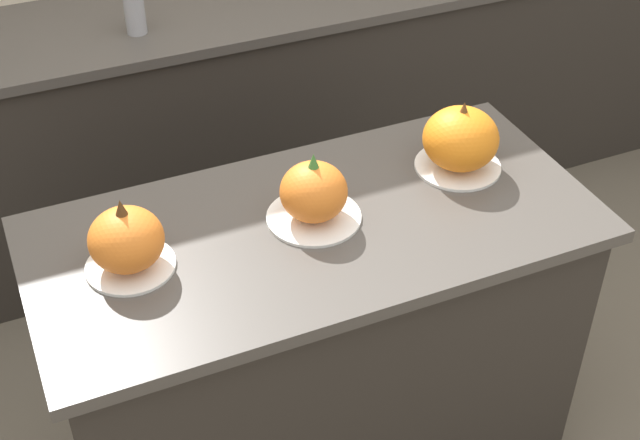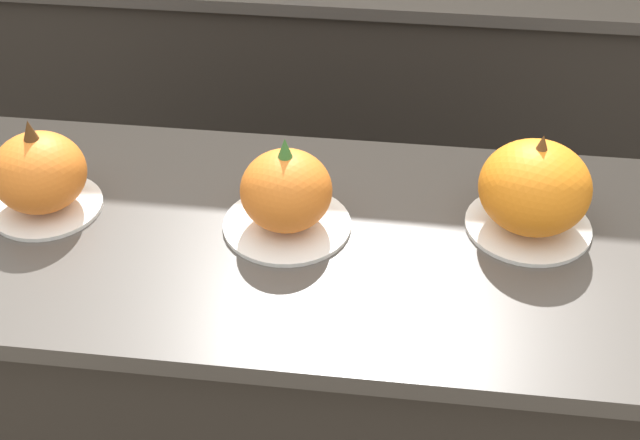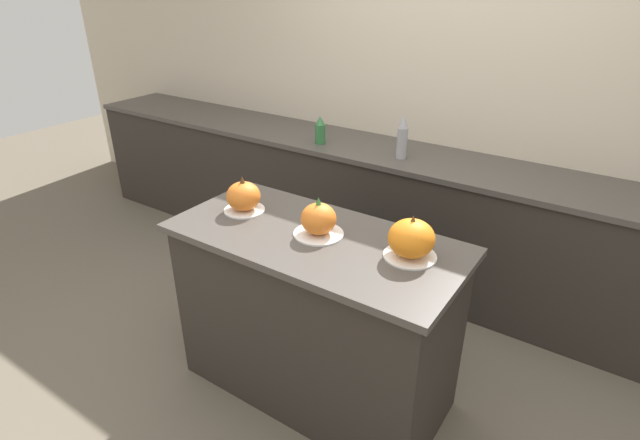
{
  "view_description": "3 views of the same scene",
  "coord_description": "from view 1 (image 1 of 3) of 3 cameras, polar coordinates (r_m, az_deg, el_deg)",
  "views": [
    {
      "loc": [
        -0.66,
        -1.56,
        2.25
      ],
      "look_at": [
        0.0,
        -0.02,
        0.95
      ],
      "focal_mm": 50.0,
      "sensor_mm": 36.0,
      "label": 1
    },
    {
      "loc": [
        0.22,
        -1.24,
        1.91
      ],
      "look_at": [
        0.08,
        -0.05,
        1.0
      ],
      "focal_mm": 50.0,
      "sensor_mm": 36.0,
      "label": 2
    },
    {
      "loc": [
        1.14,
        -1.65,
        2.01
      ],
      "look_at": [
        -0.0,
        0.05,
        0.98
      ],
      "focal_mm": 28.0,
      "sensor_mm": 36.0,
      "label": 3
    }
  ],
  "objects": [
    {
      "name": "pumpkin_cake_left",
      "position": [
        2.03,
        -12.28,
        -1.34
      ],
      "size": [
        0.21,
        0.21,
        0.19
      ],
      "color": "white",
      "rests_on": "kitchen_island"
    },
    {
      "name": "back_counter",
      "position": [
        3.42,
        -8.82,
        5.85
      ],
      "size": [
        6.0,
        0.6,
        0.92
      ],
      "color": "#2D2823",
      "rests_on": "ground_plane"
    },
    {
      "name": "pumpkin_cake_center",
      "position": [
        2.13,
        -0.41,
        1.67
      ],
      "size": [
        0.23,
        0.23,
        0.19
      ],
      "color": "white",
      "rests_on": "kitchen_island"
    },
    {
      "name": "kitchen_island",
      "position": [
        2.46,
        -0.27,
        -8.68
      ],
      "size": [
        1.39,
        0.66,
        0.92
      ],
      "color": "#2D2823",
      "rests_on": "ground_plane"
    },
    {
      "name": "pumpkin_cake_right",
      "position": [
        2.33,
        8.98,
        5.06
      ],
      "size": [
        0.23,
        0.23,
        0.2
      ],
      "color": "white",
      "rests_on": "kitchen_island"
    }
  ]
}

